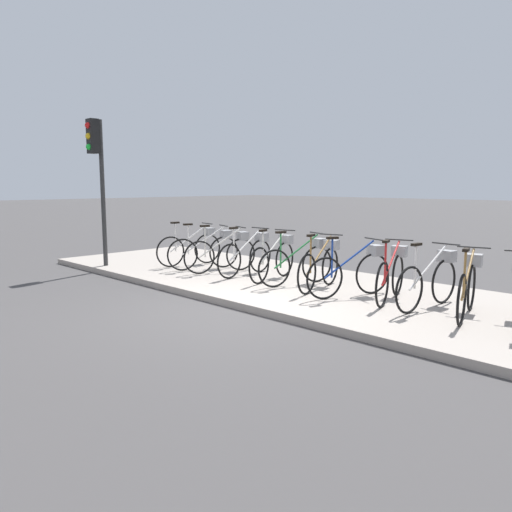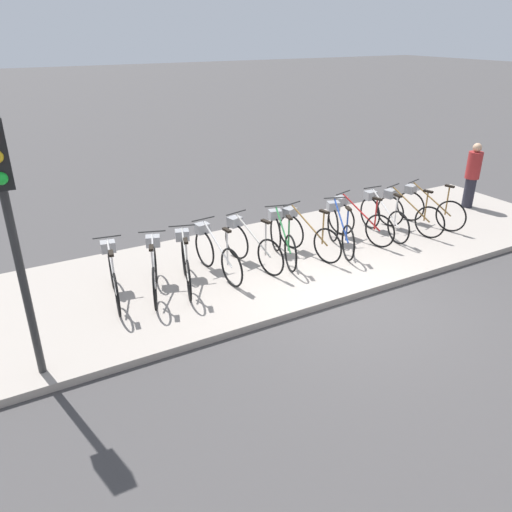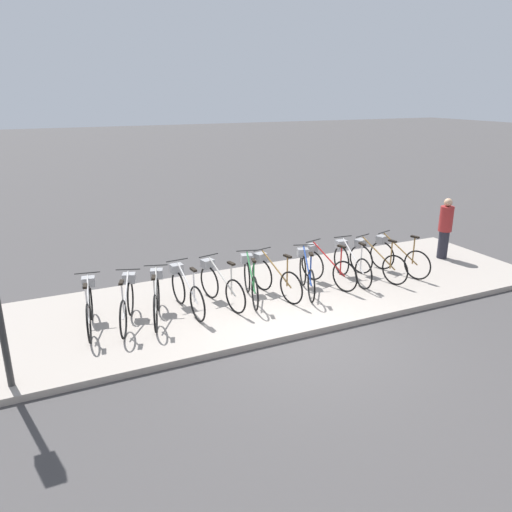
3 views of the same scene
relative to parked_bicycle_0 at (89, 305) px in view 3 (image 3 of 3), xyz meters
name	(u,v)px [view 3 (image 3 of 3)]	position (x,y,z in m)	size (l,w,h in m)	color
ground_plane	(304,338)	(3.51, -1.83, -0.57)	(120.00, 120.00, 0.00)	#423F3F
sidewalk	(261,298)	(3.51, 0.04, -0.51)	(13.34, 3.74, 0.12)	#9E9389
parked_bicycle_0	(89,305)	(0.00, 0.00, 0.00)	(0.46, 1.65, 1.02)	black
parked_bicycle_1	(127,302)	(0.67, -0.11, 0.00)	(0.66, 1.59, 1.02)	black
parked_bicycle_2	(157,297)	(1.23, -0.11, 0.00)	(0.62, 1.61, 1.02)	black
parked_bicycle_3	(186,289)	(1.84, 0.00, 0.00)	(0.46, 1.66, 1.02)	black
parked_bicycle_4	(219,283)	(2.57, 0.03, 0.00)	(0.52, 1.64, 1.02)	black
parked_bicycle_5	(250,279)	(3.24, 0.00, 0.00)	(0.58, 1.62, 1.02)	black
parked_bicycle_6	(273,276)	(3.77, -0.05, 0.00)	(0.53, 1.64, 1.02)	black
parked_bicycle_7	(306,272)	(4.52, -0.15, 0.00)	(0.68, 1.58, 1.02)	black
parked_bicycle_8	(325,266)	(5.13, 0.04, 0.00)	(0.60, 1.62, 1.02)	black
parked_bicycle_9	(350,262)	(5.79, 0.02, 0.00)	(0.46, 1.67, 1.02)	black
parked_bicycle_10	(375,260)	(6.40, -0.10, 0.00)	(0.57, 1.62, 1.02)	black
parked_bicycle_11	(396,255)	(7.07, -0.06, 0.00)	(0.63, 1.60, 1.02)	black
pedestrian	(445,227)	(8.96, 0.34, 0.39)	(0.34, 0.34, 1.59)	#23232D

